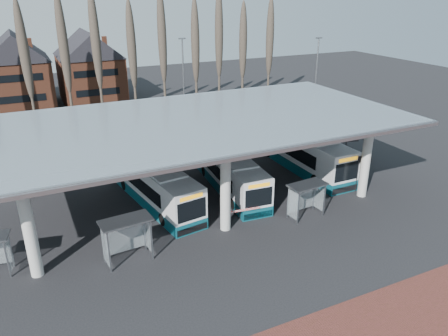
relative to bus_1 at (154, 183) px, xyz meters
name	(u,v)px	position (x,y,z in m)	size (l,w,h in m)	color
ground	(242,247)	(3.12, -8.61, -1.51)	(140.00, 140.00, 0.00)	black
station_canopy	(193,128)	(3.12, -0.61, 4.18)	(32.00, 16.00, 6.34)	beige
poplar_row	(115,47)	(3.12, 24.39, 7.27)	(45.10, 1.10, 14.50)	#473D33
lamp_post_b	(184,82)	(9.12, 17.39, 3.83)	(0.80, 0.16, 10.17)	slate
lamp_post_c	(316,81)	(23.12, 11.39, 3.83)	(0.80, 0.16, 10.17)	slate
bus_1	(154,183)	(0.00, 0.00, 0.00)	(4.11, 11.74, 3.20)	silver
bus_2	(229,172)	(6.26, -0.30, -0.05)	(3.25, 11.27, 3.09)	silver
bus_3	(301,150)	(14.14, 1.01, 0.12)	(2.68, 12.39, 3.44)	silver
shelter_1	(126,230)	(-3.77, -6.83, 0.52)	(3.12, 1.75, 2.79)	gray
shelter_2	(306,192)	(9.06, -6.91, 0.37)	(2.89, 1.62, 2.58)	gray
info_sign_0	(359,162)	(15.27, -5.24, 1.02)	(1.94, 0.79, 3.01)	black
info_sign_1	(346,142)	(17.13, -1.50, 1.29)	(2.19, 0.71, 3.33)	black
barrier	(243,210)	(4.68, -5.76, -0.62)	(2.29, 0.76, 1.15)	black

